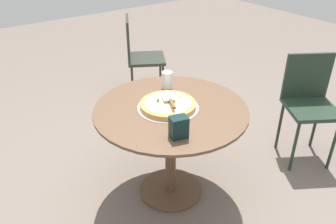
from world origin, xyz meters
The scene contains 8 objects.
ground_plane centered at (0.00, 0.00, 0.00)m, with size 10.00×10.00×0.00m, color #6C5F56.
patio_table centered at (0.00, 0.00, 0.53)m, with size 0.97×0.97×0.69m.
pizza_on_tray centered at (-0.01, 0.01, 0.71)m, with size 0.39×0.39×0.06m.
pizza_server centered at (-0.01, -0.01, 0.75)m, with size 0.13×0.21×0.02m.
drinking_cup centered at (0.15, 0.25, 0.75)m, with size 0.07×0.07×0.12m, color silver.
napkin_dispenser centered at (-0.15, -0.28, 0.75)m, with size 0.09×0.07×0.12m, color black.
patio_chair_near centered at (0.60, 1.39, 0.50)m, with size 0.51×0.51×0.86m.
patio_chair_far centered at (1.13, -0.25, 0.51)m, with size 0.50×0.50×0.84m.
Camera 1 is at (-1.10, -1.50, 1.74)m, focal length 36.52 mm.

